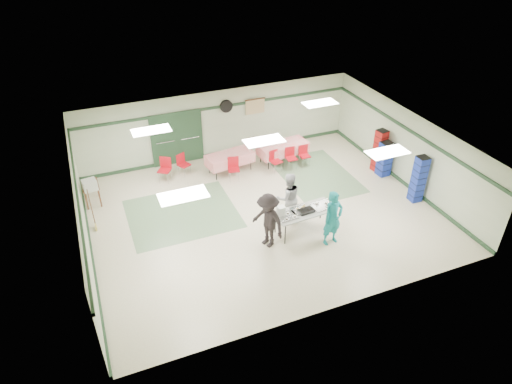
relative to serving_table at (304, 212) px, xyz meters
name	(u,v)px	position (x,y,z in m)	size (l,w,h in m)	color
floor	(263,213)	(-0.81, 1.32, -0.72)	(11.00, 11.00, 0.00)	beige
ceiling	(264,140)	(-0.81, 1.32, 1.98)	(11.00, 11.00, 0.00)	silver
wall_back	(219,124)	(-0.81, 5.82, 0.63)	(11.00, 11.00, 0.00)	beige
wall_front	(337,269)	(-0.81, -3.18, 0.63)	(11.00, 11.00, 0.00)	beige
wall_left	(82,217)	(-6.31, 1.32, 0.63)	(9.00, 9.00, 0.00)	beige
wall_right	(407,148)	(4.69, 1.32, 0.63)	(9.00, 9.00, 0.00)	beige
trim_back	(219,107)	(-0.81, 5.79, 1.33)	(11.00, 0.06, 0.10)	#213C25
baseboard_back	(221,153)	(-0.81, 5.79, -0.66)	(11.00, 0.06, 0.12)	#213C25
trim_left	(77,196)	(-6.28, 1.32, 1.33)	(9.00, 0.06, 0.10)	#213C25
baseboard_left	(92,252)	(-6.28, 1.32, -0.66)	(9.00, 0.06, 0.12)	#213C25
trim_right	(410,130)	(4.66, 1.32, 1.33)	(9.00, 0.06, 0.10)	#213C25
baseboard_right	(400,180)	(4.66, 1.32, -0.66)	(9.00, 0.06, 0.12)	#213C25
green_patch_a	(182,213)	(-3.31, 2.32, -0.72)	(3.50, 3.00, 0.01)	gray
green_patch_b	(316,176)	(1.99, 2.82, -0.72)	(2.50, 3.50, 0.01)	gray
double_door_left	(165,140)	(-3.01, 5.76, 0.33)	(0.90, 0.06, 2.10)	gray
double_door_right	(189,136)	(-2.06, 5.76, 0.33)	(0.90, 0.06, 2.10)	gray
door_frame	(177,139)	(-2.54, 5.74, 0.33)	(2.00, 0.03, 2.15)	#213C25
wall_fan	(226,106)	(-0.51, 5.76, 1.33)	(0.50, 0.50, 0.10)	black
scroll_banner	(255,107)	(0.69, 5.76, 1.13)	(0.80, 0.02, 0.60)	tan
serving_table	(304,212)	(0.00, 0.00, 0.00)	(1.99, 0.92, 0.76)	#9C9B97
sheet_tray_right	(323,206)	(0.63, 0.00, 0.05)	(0.63, 0.48, 0.02)	silver
sheet_tray_mid	(300,210)	(-0.12, 0.06, 0.05)	(0.56, 0.42, 0.02)	silver
sheet_tray_left	(287,217)	(-0.62, -0.09, 0.05)	(0.59, 0.45, 0.02)	silver
baking_pan	(306,211)	(0.01, -0.07, 0.08)	(0.49, 0.30, 0.08)	black
foam_box_stack	(281,211)	(-0.76, 0.07, 0.19)	(0.22, 0.20, 0.30)	white
volunteer_teal	(333,218)	(0.51, -0.81, 0.17)	(0.65, 0.42, 1.77)	teal
volunteer_grey	(288,198)	(-0.21, 0.72, 0.13)	(0.83, 0.64, 1.70)	#96969B
volunteer_dark	(268,221)	(-1.31, -0.20, 0.17)	(1.14, 0.66, 1.77)	black
dining_table_a	(283,148)	(1.29, 4.35, -0.15)	(2.03, 1.05, 0.77)	red
dining_table_b	(230,158)	(-0.91, 4.35, -0.15)	(1.89, 1.07, 0.77)	red
chair_a	(291,155)	(1.36, 3.78, -0.21)	(0.41, 0.41, 0.84)	#AE0D18
chair_b	(275,159)	(0.69, 3.78, -0.21)	(0.46, 0.46, 0.84)	#AE0D18
chair_c	(304,153)	(1.93, 3.78, -0.22)	(0.38, 0.38, 0.81)	#AE0D18
chair_d	(233,166)	(-0.97, 3.78, -0.18)	(0.49, 0.49, 0.88)	#AE0D18
chair_loose_a	(182,162)	(-2.62, 4.82, -0.21)	(0.52, 0.52, 0.83)	#AE0D18
chair_loose_b	(165,167)	(-3.31, 4.62, -0.15)	(0.59, 0.59, 0.92)	#AE0D18
crate_stack_blue_a	(385,159)	(4.34, 1.96, -0.04)	(0.41, 0.41, 1.35)	#192B9A
crate_stack_red	(379,151)	(4.34, 2.34, 0.11)	(0.37, 0.37, 1.67)	#9F0F13
crate_stack_blue_b	(419,179)	(4.34, 0.09, 0.13)	(0.37, 0.37, 1.69)	#192B9A
printer_table	(90,187)	(-5.96, 4.09, -0.09)	(0.55, 0.84, 0.74)	brown
office_printer	(90,185)	(-5.96, 3.75, 0.20)	(0.44, 0.38, 0.35)	beige
broom	(91,208)	(-6.04, 2.59, 0.05)	(0.03, 0.03, 1.49)	brown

